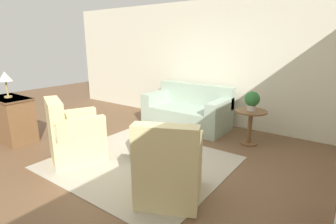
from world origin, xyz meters
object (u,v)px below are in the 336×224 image
object	(u,v)px
couch	(188,112)
armchair_right	(169,169)
ottoman_table	(150,140)
table_lamp	(5,78)
side_table	(250,121)
potted_plant_on_side_table	(252,100)
armchair_left	(73,137)
dresser	(12,119)

from	to	relation	value
couch	armchair_right	distance (m)	2.93
ottoman_table	table_lamp	distance (m)	2.97
ottoman_table	side_table	xyz separation A→B (m)	(1.19, 1.51, 0.17)
armchair_right	side_table	world-z (taller)	armchair_right
ottoman_table	side_table	size ratio (longest dim) A/B	0.98
ottoman_table	potted_plant_on_side_table	distance (m)	2.01
armchair_left	potted_plant_on_side_table	xyz separation A→B (m)	(2.10, 2.35, 0.46)
dresser	table_lamp	xyz separation A→B (m)	(0.00, -0.00, 0.79)
armchair_right	dresser	world-z (taller)	armchair_right
potted_plant_on_side_table	table_lamp	size ratio (longest dim) A/B	0.73
armchair_left	couch	bearing A→B (deg)	77.62
potted_plant_on_side_table	table_lamp	distance (m)	4.58
potted_plant_on_side_table	dresser	bearing A→B (deg)	-146.59
armchair_left	dresser	bearing A→B (deg)	-174.51
armchair_left	armchair_right	bearing A→B (deg)	0.00
potted_plant_on_side_table	table_lamp	world-z (taller)	table_lamp
ottoman_table	dresser	distance (m)	2.82
couch	dresser	xyz separation A→B (m)	(-2.29, -2.77, 0.11)
couch	ottoman_table	distance (m)	1.80
couch	table_lamp	xyz separation A→B (m)	(-2.29, -2.77, 0.90)
armchair_left	side_table	bearing A→B (deg)	48.27
table_lamp	armchair_left	bearing A→B (deg)	5.49
armchair_right	side_table	xyz separation A→B (m)	(0.18, 2.35, 0.05)
ottoman_table	dresser	bearing A→B (deg)	-159.09
armchair_right	potted_plant_on_side_table	xyz separation A→B (m)	(0.18, 2.35, 0.46)
side_table	dresser	bearing A→B (deg)	-146.59
dresser	side_table	bearing A→B (deg)	33.41
couch	side_table	world-z (taller)	couch
couch	potted_plant_on_side_table	bearing A→B (deg)	-9.57
couch	dresser	world-z (taller)	couch
couch	dresser	size ratio (longest dim) A/B	1.96
ottoman_table	side_table	world-z (taller)	side_table
table_lamp	ottoman_table	bearing A→B (deg)	20.91
armchair_right	table_lamp	distance (m)	3.73
couch	potted_plant_on_side_table	distance (m)	1.63
dresser	armchair_left	bearing A→B (deg)	5.49
couch	dresser	bearing A→B (deg)	-129.54
armchair_left	table_lamp	bearing A→B (deg)	-174.51
armchair_left	potted_plant_on_side_table	size ratio (longest dim) A/B	2.87
dresser	potted_plant_on_side_table	bearing A→B (deg)	33.41
armchair_right	potted_plant_on_side_table	bearing A→B (deg)	85.59
dresser	table_lamp	bearing A→B (deg)	-90.00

